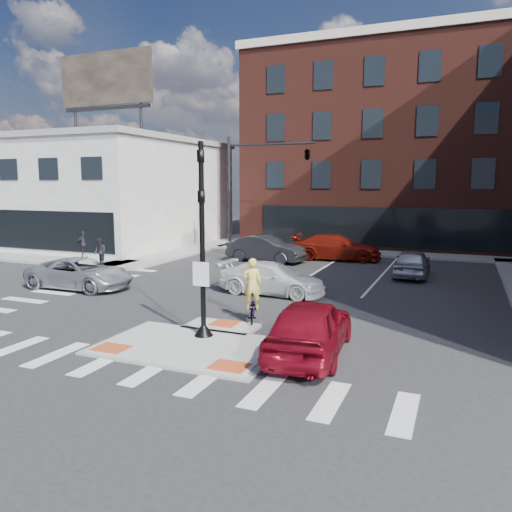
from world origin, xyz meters
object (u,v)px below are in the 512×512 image
at_px(bg_car_dark, 266,249).
at_px(white_pickup, 272,278).
at_px(silver_suv, 80,273).
at_px(red_sedan, 310,327).
at_px(pedestrian_a, 100,252).
at_px(cyclist, 252,301).
at_px(bg_car_red, 336,247).
at_px(pedestrian_b, 84,244).
at_px(bg_car_silver, 412,263).

bearing_deg(bg_car_dark, white_pickup, -151.63).
bearing_deg(silver_suv, red_sedan, -111.38).
relative_size(white_pickup, pedestrian_a, 3.06).
relative_size(red_sedan, pedestrian_a, 3.05).
bearing_deg(pedestrian_a, cyclist, -5.84).
xyz_separation_m(white_pickup, cyclist, (0.97, -4.51, 0.07)).
relative_size(silver_suv, pedestrian_a, 3.22).
distance_m(bg_car_dark, pedestrian_a, 9.95).
xyz_separation_m(bg_car_dark, cyclist, (4.59, -13.05, -0.05)).
distance_m(bg_car_red, pedestrian_b, 16.17).
bearing_deg(silver_suv, white_pickup, -75.77).
distance_m(bg_car_silver, pedestrian_a, 17.48).
xyz_separation_m(cyclist, pedestrian_b, (-15.58, 9.20, 0.25)).
xyz_separation_m(red_sedan, bg_car_dark, (-7.45, 15.58, -0.01)).
bearing_deg(bg_car_dark, silver_suv, 160.46).
bearing_deg(pedestrian_b, cyclist, -64.95).
bearing_deg(white_pickup, silver_suv, 107.50).
xyz_separation_m(red_sedan, bg_car_silver, (1.50, 13.81, -0.09)).
xyz_separation_m(silver_suv, bg_car_red, (8.94, 13.30, 0.11)).
xyz_separation_m(red_sedan, white_pickup, (-3.83, 7.03, -0.12)).
distance_m(silver_suv, pedestrian_b, 9.19).
height_order(bg_car_dark, pedestrian_b, pedestrian_b).
xyz_separation_m(bg_car_silver, pedestrian_b, (-19.94, -2.08, 0.29)).
relative_size(bg_car_dark, pedestrian_b, 2.84).
height_order(bg_car_dark, pedestrian_a, pedestrian_a).
xyz_separation_m(bg_car_red, pedestrian_b, (-14.89, -6.30, 0.21)).
height_order(cyclist, pedestrian_b, cyclist).
relative_size(white_pickup, pedestrian_b, 2.77).
height_order(white_pickup, pedestrian_a, pedestrian_a).
bearing_deg(red_sedan, bg_car_dark, -69.29).
relative_size(bg_car_dark, pedestrian_a, 3.13).
bearing_deg(cyclist, pedestrian_b, -52.15).
distance_m(silver_suv, red_sedan, 13.36).
bearing_deg(bg_car_red, white_pickup, 172.51).
distance_m(bg_car_silver, bg_car_red, 6.59).
relative_size(bg_car_silver, pedestrian_b, 2.45).
bearing_deg(silver_suv, bg_car_dark, -25.61).
height_order(bg_car_red, pedestrian_b, pedestrian_b).
distance_m(bg_car_silver, pedestrian_b, 20.05).
height_order(silver_suv, red_sedan, red_sedan).
bearing_deg(pedestrian_a, pedestrian_b, 169.63).
distance_m(white_pickup, pedestrian_b, 15.35).
relative_size(white_pickup, cyclist, 2.11).
distance_m(red_sedan, pedestrian_a, 18.30).
relative_size(silver_suv, cyclist, 2.23).
height_order(bg_car_red, cyclist, cyclist).
distance_m(bg_car_dark, bg_car_red, 4.60).
height_order(silver_suv, bg_car_red, bg_car_red).
height_order(red_sedan, cyclist, cyclist).
xyz_separation_m(pedestrian_a, pedestrian_b, (-2.94, 2.00, 0.08)).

